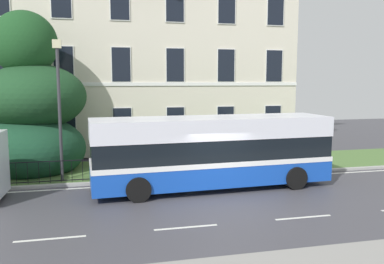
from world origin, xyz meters
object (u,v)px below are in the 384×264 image
(georgian_townhouse, at_px, (140,46))
(street_lamp_post, at_px, (59,100))
(single_decker_bus, at_px, (212,151))
(litter_bin, at_px, (111,165))
(evergreen_tree, at_px, (32,112))

(georgian_townhouse, xyz_separation_m, street_lamp_post, (-4.53, -9.56, -3.22))
(single_decker_bus, relative_size, litter_bin, 8.82)
(georgian_townhouse, relative_size, evergreen_tree, 2.29)
(georgian_townhouse, xyz_separation_m, single_decker_bus, (1.76, -11.89, -5.31))
(evergreen_tree, height_order, litter_bin, evergreen_tree)
(street_lamp_post, xyz_separation_m, litter_bin, (2.14, -0.11, -2.97))
(street_lamp_post, bearing_deg, litter_bin, -2.83)
(georgian_townhouse, bearing_deg, litter_bin, -103.87)
(georgian_townhouse, distance_m, evergreen_tree, 9.99)
(litter_bin, bearing_deg, georgian_townhouse, 76.13)
(georgian_townhouse, xyz_separation_m, litter_bin, (-2.39, -9.67, -6.20))
(single_decker_bus, distance_m, street_lamp_post, 7.02)
(single_decker_bus, height_order, litter_bin, single_decker_bus)
(street_lamp_post, distance_m, litter_bin, 3.67)
(litter_bin, bearing_deg, single_decker_bus, -28.19)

